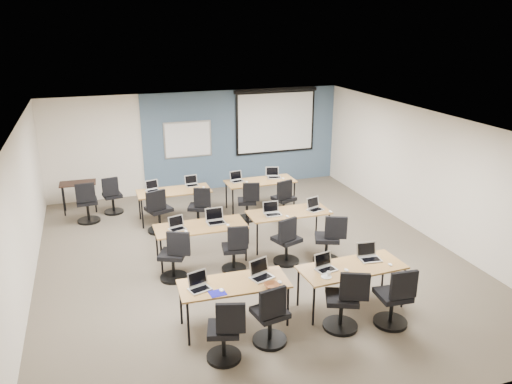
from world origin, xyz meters
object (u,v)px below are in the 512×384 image
object	(u,v)px
task_chair_5	(235,252)
utility_table	(78,187)
training_table_mid_right	(289,214)
spare_chair_a	(112,198)
training_table_back_left	(174,192)
task_chair_7	(329,243)
task_chair_10	(248,204)
laptop_6	(272,211)
training_table_mid_left	(201,228)
laptop_1	(261,273)
training_table_front_right	(352,269)
training_table_front_left	(234,286)
laptop_7	(315,207)
laptop_3	(369,255)
task_chair_9	(199,210)
laptop_4	(177,226)
laptop_10	(237,179)
projector_screen	(276,118)
laptop_0	(199,285)
task_chair_0	(225,336)
task_chair_6	(287,244)
task_chair_11	(284,202)
laptop_5	(215,219)
laptop_9	(192,183)
laptop_11	(273,175)
task_chair_8	(159,214)
laptop_2	(325,266)
task_chair_4	(175,259)
task_chair_3	(395,302)
spare_chair_b	(87,206)
whiteboard	(188,140)
training_table_back_right	(260,183)

from	to	relation	value
task_chair_5	utility_table	world-z (taller)	task_chair_5
training_table_mid_right	spare_chair_a	distance (m)	4.52
training_table_back_left	task_chair_7	bearing A→B (deg)	-52.00
task_chair_5	task_chair_10	world-z (taller)	task_chair_10
laptop_6	task_chair_10	distance (m)	1.61
training_table_mid_left	task_chair_7	bearing A→B (deg)	-19.98
training_table_mid_left	laptop_1	distance (m)	2.31
task_chair_5	task_chair_10	bearing A→B (deg)	76.03
training_table_front_right	utility_table	bearing A→B (deg)	122.68
training_table_front_left	laptop_7	size ratio (longest dim) A/B	5.17
laptop_3	task_chair_9	xyz separation A→B (m)	(-1.99, 3.97, -0.41)
laptop_4	laptop_10	bearing A→B (deg)	36.19
projector_screen	training_table_mid_right	world-z (taller)	projector_screen
laptop_0	laptop_7	distance (m)	3.83
training_table_back_left	task_chair_0	size ratio (longest dim) A/B	1.73
laptop_6	task_chair_6	size ratio (longest dim) A/B	0.33
task_chair_7	task_chair_9	bearing A→B (deg)	150.19
laptop_4	task_chair_11	bearing A→B (deg)	12.46
laptop_1	laptop_5	bearing A→B (deg)	73.83
laptop_9	laptop_11	world-z (taller)	laptop_11
training_table_front_left	task_chair_11	bearing A→B (deg)	61.15
task_chair_5	utility_table	bearing A→B (deg)	132.66
task_chair_8	laptop_2	bearing A→B (deg)	-81.97
training_table_front_left	task_chair_5	world-z (taller)	task_chair_5
laptop_4	task_chair_9	world-z (taller)	laptop_4
task_chair_11	projector_screen	bearing A→B (deg)	55.49
task_chair_6	laptop_0	bearing A→B (deg)	-160.73
task_chair_4	laptop_7	bearing A→B (deg)	37.57
training_table_mid_right	laptop_11	distance (m)	2.39
task_chair_8	laptop_10	xyz separation A→B (m)	(2.05, 0.82, 0.36)
laptop_2	laptop_5	bearing A→B (deg)	104.91
task_chair_3	laptop_4	distance (m)	4.19
task_chair_11	spare_chair_b	world-z (taller)	spare_chair_b
laptop_1	laptop_6	distance (m)	2.62
training_table_front_right	training_table_back_left	size ratio (longest dim) A/B	1.02
whiteboard	laptop_5	xyz separation A→B (m)	(-0.31, -4.13, -0.65)
laptop_3	utility_table	bearing A→B (deg)	134.03
task_chair_9	training_table_front_right	bearing A→B (deg)	-46.25
laptop_10	training_table_back_right	bearing A→B (deg)	-24.85
task_chair_4	task_chair_10	bearing A→B (deg)	71.88
task_chair_4	task_chair_6	size ratio (longest dim) A/B	1.00
laptop_11	spare_chair_a	size ratio (longest dim) A/B	0.35
laptop_9	spare_chair_b	size ratio (longest dim) A/B	0.30
projector_screen	laptop_4	size ratio (longest dim) A/B	7.92
task_chair_3	laptop_6	xyz separation A→B (m)	(-0.79, 3.24, 0.38)
training_table_back_right	laptop_10	distance (m)	0.59
laptop_6	laptop_7	world-z (taller)	laptop_6
laptop_5	laptop_2	bearing A→B (deg)	-66.27
task_chair_0	task_chair_6	size ratio (longest dim) A/B	0.98
training_table_front_left	laptop_7	world-z (taller)	laptop_7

